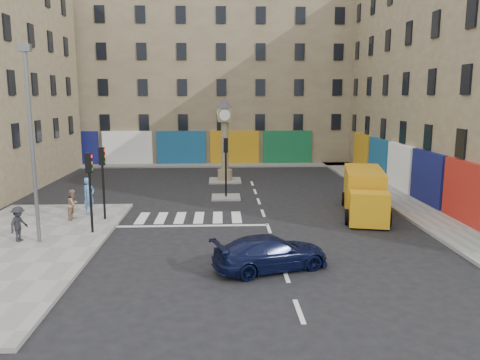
{
  "coord_description": "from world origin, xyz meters",
  "views": [
    {
      "loc": [
        -2.32,
        -21.02,
        6.36
      ],
      "look_at": [
        -1.3,
        3.35,
        2.0
      ],
      "focal_mm": 35.0,
      "sensor_mm": 36.0,
      "label": 1
    }
  ],
  "objects": [
    {
      "name": "lamp_post",
      "position": [
        -10.2,
        -1.2,
        4.79
      ],
      "size": [
        0.5,
        0.25,
        8.3
      ],
      "color": "#595B60",
      "rests_on": "sidewalk_left"
    },
    {
      "name": "sidewalk_right",
      "position": [
        8.7,
        10.0,
        0.07
      ],
      "size": [
        2.6,
        30.0,
        0.15
      ],
      "primitive_type": "cube",
      "color": "gray",
      "rests_on": "ground"
    },
    {
      "name": "traffic_light_left_near",
      "position": [
        -8.3,
        0.2,
        2.62
      ],
      "size": [
        0.28,
        0.22,
        3.7
      ],
      "color": "black",
      "rests_on": "sidewalk_left"
    },
    {
      "name": "traffic_light_left_far",
      "position": [
        -8.3,
        2.6,
        2.62
      ],
      "size": [
        0.28,
        0.22,
        3.7
      ],
      "color": "black",
      "rests_on": "sidewalk_left"
    },
    {
      "name": "navy_sedan",
      "position": [
        -0.48,
        -4.46,
        0.64
      ],
      "size": [
        4.72,
        3.13,
        1.27
      ],
      "primitive_type": "imported",
      "rotation": [
        0.0,
        0.0,
        1.91
      ],
      "color": "black",
      "rests_on": "ground"
    },
    {
      "name": "yellow_van",
      "position": [
        5.55,
        3.77,
        1.18
      ],
      "size": [
        3.33,
        6.77,
        2.37
      ],
      "rotation": [
        0.0,
        0.0,
        -0.22
      ],
      "color": "orange",
      "rests_on": "ground"
    },
    {
      "name": "traffic_light_island",
      "position": [
        -2.0,
        8.0,
        2.59
      ],
      "size": [
        0.28,
        0.22,
        3.7
      ],
      "color": "black",
      "rests_on": "island_near"
    },
    {
      "name": "building_far",
      "position": [
        -4.0,
        28.0,
        8.5
      ],
      "size": [
        32.0,
        10.0,
        17.0
      ],
      "primitive_type": "cube",
      "color": "gray",
      "rests_on": "ground"
    },
    {
      "name": "sidewalk_far",
      "position": [
        -4.0,
        22.2,
        0.07
      ],
      "size": [
        32.0,
        2.4,
        0.15
      ],
      "primitive_type": "cube",
      "color": "gray",
      "rests_on": "ground"
    },
    {
      "name": "ground",
      "position": [
        0.0,
        0.0,
        0.0
      ],
      "size": [
        120.0,
        120.0,
        0.0
      ],
      "primitive_type": "plane",
      "color": "black",
      "rests_on": "ground"
    },
    {
      "name": "sidewalk_left",
      "position": [
        -11.0,
        -2.0,
        0.07
      ],
      "size": [
        7.0,
        16.0,
        0.15
      ],
      "primitive_type": "cube",
      "color": "gray",
      "rests_on": "ground"
    },
    {
      "name": "pedestrian_blue",
      "position": [
        -9.39,
        3.75,
        1.13
      ],
      "size": [
        0.77,
        0.85,
        1.96
      ],
      "primitive_type": "imported",
      "rotation": [
        0.0,
        0.0,
        1.04
      ],
      "color": "#5385BF",
      "rests_on": "sidewalk_left"
    },
    {
      "name": "pedestrian_dark",
      "position": [
        -11.09,
        -1.05,
        0.93
      ],
      "size": [
        0.82,
        1.12,
        1.55
      ],
      "primitive_type": "imported",
      "rotation": [
        0.0,
        0.0,
        1.31
      ],
      "color": "black",
      "rests_on": "sidewalk_left"
    },
    {
      "name": "island_near",
      "position": [
        -2.0,
        8.0,
        0.06
      ],
      "size": [
        1.8,
        1.8,
        0.12
      ],
      "primitive_type": "cube",
      "color": "gray",
      "rests_on": "ground"
    },
    {
      "name": "clock_pillar",
      "position": [
        -2.0,
        14.0,
        3.55
      ],
      "size": [
        1.2,
        1.2,
        6.1
      ],
      "color": "#9A8B65",
      "rests_on": "island_far"
    },
    {
      "name": "island_far",
      "position": [
        -2.0,
        14.0,
        0.06
      ],
      "size": [
        2.4,
        2.4,
        0.12
      ],
      "primitive_type": "cube",
      "color": "gray",
      "rests_on": "ground"
    },
    {
      "name": "pedestrian_tan",
      "position": [
        -9.88,
        2.62,
        0.93
      ],
      "size": [
        0.68,
        0.83,
        1.55
      ],
      "primitive_type": "imported",
      "rotation": [
        0.0,
        0.0,
        1.44
      ],
      "color": "#94745B",
      "rests_on": "sidewalk_left"
    }
  ]
}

